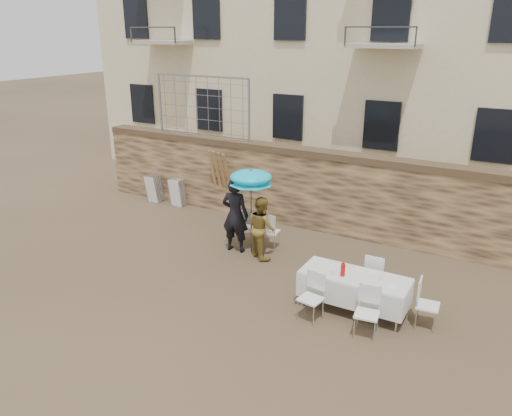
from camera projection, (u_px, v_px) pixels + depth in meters
The scene contains 17 objects.
ground at pixel (188, 299), 10.38m from camera, with size 80.00×80.00×0.00m, color brown.
stone_wall at pixel (292, 186), 14.11m from camera, with size 13.00×0.50×2.20m, color brown.
chain_link_fence at pixel (202, 107), 14.81m from camera, with size 3.20×0.06×1.80m, color gray, non-canonical shape.
man_suit at pixel (235, 215), 12.36m from camera, with size 0.70×0.46×1.91m, color black.
woman_dress at pixel (262, 227), 12.08m from camera, with size 0.75×0.58×1.54m, color #B08D36.
umbrella at pixel (251, 180), 11.94m from camera, with size 1.06×1.06×2.01m.
couple_chair_left at pixel (246, 226), 12.97m from camera, with size 0.48×0.48×0.96m, color white, non-canonical shape.
couple_chair_right at pixel (270, 231), 12.65m from camera, with size 0.48×0.48×0.96m, color white, non-canonical shape.
banquet_table at pixel (355, 277), 9.75m from camera, with size 2.10×0.85×0.78m.
soda_bottle at pixel (343, 270), 9.66m from camera, with size 0.09×0.09×0.26m, color red.
table_chair_front_left at pixel (311, 298), 9.49m from camera, with size 0.48×0.48×0.96m, color white, non-canonical shape.
table_chair_front_right at pixel (367, 313), 8.99m from camera, with size 0.48×0.48×0.96m, color white, non-canonical shape.
table_chair_back at pixel (376, 274), 10.39m from camera, with size 0.48×0.48×0.96m, color white, non-canonical shape.
table_chair_side at pixel (428, 304), 9.27m from camera, with size 0.48×0.48×0.96m, color white, non-canonical shape.
chair_stack_left at pixel (157, 187), 16.17m from camera, with size 0.46×0.47×0.92m, color white, non-canonical shape.
chair_stack_right at pixel (180, 191), 15.76m from camera, with size 0.46×0.40×0.92m, color white, non-canonical shape.
wood_planks at pixel (223, 182), 14.90m from camera, with size 0.70×0.20×2.00m, color #A37749, non-canonical shape.
Camera 1 is at (5.71, -7.25, 5.31)m, focal length 35.00 mm.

